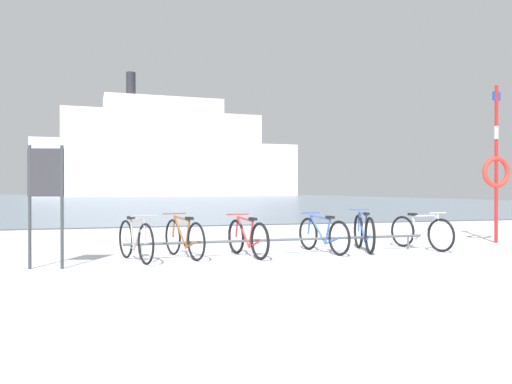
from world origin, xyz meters
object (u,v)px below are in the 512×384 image
object	(u,v)px
bicycle_2	(247,238)
bicycle_3	(323,235)
bicycle_0	(135,240)
ferry_ship	(168,156)
bicycle_1	(184,238)
info_sign	(46,185)
bicycle_4	(364,232)
rescue_post	(496,168)
bicycle_5	(421,232)

from	to	relation	value
bicycle_2	bicycle_3	bearing A→B (deg)	6.29
bicycle_0	bicycle_2	xyz separation A→B (m)	(2.00, 0.03, -0.02)
bicycle_0	ferry_ship	bearing A→B (deg)	83.47
bicycle_2	ferry_ship	xyz separation A→B (m)	(7.38, 82.02, 6.87)
bicycle_1	bicycle_3	size ratio (longest dim) A/B	0.95
ferry_ship	bicycle_0	bearing A→B (deg)	-96.53
bicycle_2	ferry_ship	bearing A→B (deg)	84.86
bicycle_3	info_sign	xyz separation A→B (m)	(-4.96, -0.68, 0.95)
bicycle_3	bicycle_4	xyz separation A→B (m)	(0.90, 0.02, 0.02)
ferry_ship	rescue_post	bearing A→B (deg)	-90.85
bicycle_1	rescue_post	world-z (taller)	rescue_post
bicycle_3	rescue_post	world-z (taller)	rescue_post
bicycle_0	bicycle_4	world-z (taller)	bicycle_4
bicycle_5	ferry_ship	bearing A→B (deg)	87.46
bicycle_4	rescue_post	distance (m)	3.99
info_sign	ferry_ship	size ratio (longest dim) A/B	0.04
bicycle_4	rescue_post	world-z (taller)	rescue_post
bicycle_0	ferry_ship	world-z (taller)	ferry_ship
rescue_post	bicycle_5	bearing A→B (deg)	-165.08
bicycle_2	bicycle_5	world-z (taller)	bicycle_5
bicycle_0	bicycle_4	bearing A→B (deg)	2.87
bicycle_2	bicycle_0	bearing A→B (deg)	-179.08
bicycle_1	bicycle_5	size ratio (longest dim) A/B	0.97
bicycle_3	rescue_post	distance (m)	4.85
bicycle_5	bicycle_1	bearing A→B (deg)	179.28
bicycle_1	bicycle_2	size ratio (longest dim) A/B	1.01
info_sign	bicycle_5	bearing A→B (deg)	5.00
bicycle_1	bicycle_3	world-z (taller)	bicycle_1
bicycle_3	bicycle_4	world-z (taller)	bicycle_4
bicycle_3	bicycle_4	bearing A→B (deg)	1.20
bicycle_0	rescue_post	xyz separation A→B (m)	(8.19, 0.80, 1.37)
bicycle_2	rescue_post	xyz separation A→B (m)	(6.18, 0.77, 1.38)
bicycle_1	info_sign	world-z (taller)	info_sign
bicycle_0	ferry_ship	xyz separation A→B (m)	(9.39, 82.05, 6.86)
bicycle_3	info_sign	distance (m)	5.10
bicycle_1	ferry_ship	distance (m)	82.57
bicycle_0	rescue_post	bearing A→B (deg)	5.57
bicycle_5	rescue_post	world-z (taller)	rescue_post
bicycle_2	bicycle_4	xyz separation A→B (m)	(2.48, 0.19, 0.02)
bicycle_0	bicycle_2	world-z (taller)	bicycle_0
bicycle_1	bicycle_5	xyz separation A→B (m)	(4.88, -0.06, -0.01)
bicycle_3	bicycle_4	distance (m)	0.90
ferry_ship	info_sign	bearing A→B (deg)	-97.43
rescue_post	ferry_ship	distance (m)	81.45
bicycle_3	bicycle_0	bearing A→B (deg)	-176.71
info_sign	bicycle_3	bearing A→B (deg)	7.81
ferry_ship	bicycle_4	bearing A→B (deg)	-93.43
bicycle_4	rescue_post	size ratio (longest dim) A/B	0.45
bicycle_3	bicycle_5	world-z (taller)	bicycle_5
rescue_post	ferry_ship	size ratio (longest dim) A/B	0.08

